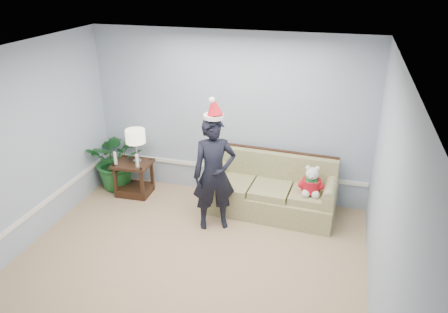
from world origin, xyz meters
The scene contains 10 objects.
room_shell centered at (0.00, 0.00, 1.35)m, with size 4.54×5.04×2.74m.
wainscot_trim centered at (-1.18, 1.18, 0.45)m, with size 4.49×4.99×0.06m.
sofa centered at (0.80, 2.09, 0.32)m, with size 1.98×0.93×0.91m.
side_table centered at (-1.51, 2.00, 0.23)m, with size 0.62×0.53×0.58m.
table_lamp centered at (-1.44, 2.04, 1.01)m, with size 0.32×0.32×0.57m.
candle_pair centered at (-1.56, 1.88, 0.68)m, with size 0.45×0.05×0.21m.
houseplant centered at (-1.88, 2.16, 0.53)m, with size 0.96×0.83×1.07m, color #195523.
man centered at (0.07, 1.43, 0.85)m, with size 0.62×0.41×1.69m, color black.
santa_hat centered at (0.07, 1.45, 1.82)m, with size 0.38×0.40×0.32m.
teddy_bear centered at (1.40, 1.92, 0.64)m, with size 0.30×0.33×0.46m.
Camera 1 is at (1.72, -3.86, 3.59)m, focal length 35.00 mm.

